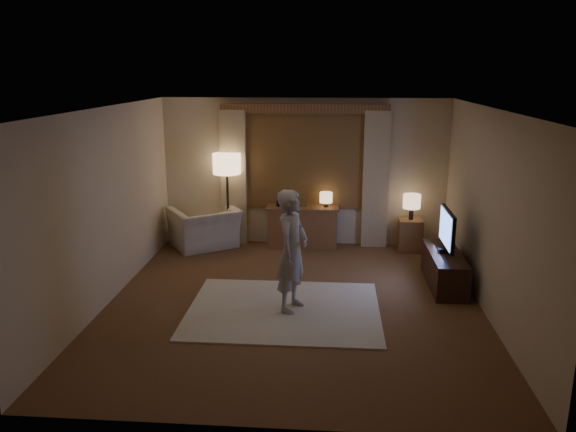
# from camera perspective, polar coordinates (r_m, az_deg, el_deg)

# --- Properties ---
(room) EXTENTS (5.04, 5.54, 2.64)m
(room) POSITION_cam_1_polar(r_m,az_deg,el_deg) (7.75, 0.84, 1.74)
(room) COLOR brown
(room) RESTS_ON ground
(rug) EXTENTS (2.50, 2.00, 0.02)m
(rug) POSITION_cam_1_polar(r_m,az_deg,el_deg) (7.47, -0.42, -9.49)
(rug) COLOR beige
(rug) RESTS_ON floor
(sideboard) EXTENTS (1.20, 0.40, 0.70)m
(sideboard) POSITION_cam_1_polar(r_m,az_deg,el_deg) (9.93, 1.52, -1.22)
(sideboard) COLOR brown
(sideboard) RESTS_ON floor
(picture_frame) EXTENTS (0.16, 0.02, 0.20)m
(picture_frame) POSITION_cam_1_polar(r_m,az_deg,el_deg) (9.82, 1.54, 1.31)
(picture_frame) COLOR brown
(picture_frame) RESTS_ON sideboard
(plant) EXTENTS (0.17, 0.13, 0.30)m
(plant) POSITION_cam_1_polar(r_m,az_deg,el_deg) (9.84, -0.79, 1.63)
(plant) COLOR #999999
(plant) RESTS_ON sideboard
(table_lamp_sideboard) EXTENTS (0.22, 0.22, 0.30)m
(table_lamp_sideboard) POSITION_cam_1_polar(r_m,az_deg,el_deg) (9.78, 3.88, 1.82)
(table_lamp_sideboard) COLOR black
(table_lamp_sideboard) RESTS_ON sideboard
(floor_lamp) EXTENTS (0.48, 0.48, 1.66)m
(floor_lamp) POSITION_cam_1_polar(r_m,az_deg,el_deg) (9.83, -6.23, 4.78)
(floor_lamp) COLOR black
(floor_lamp) RESTS_ON floor
(armchair) EXTENTS (1.44, 1.40, 0.71)m
(armchair) POSITION_cam_1_polar(r_m,az_deg,el_deg) (10.03, -8.47, -1.19)
(armchair) COLOR beige
(armchair) RESTS_ON floor
(side_table) EXTENTS (0.40, 0.40, 0.56)m
(side_table) POSITION_cam_1_polar(r_m,az_deg,el_deg) (9.99, 12.28, -1.89)
(side_table) COLOR brown
(side_table) RESTS_ON floor
(table_lamp_side) EXTENTS (0.30, 0.30, 0.44)m
(table_lamp_side) POSITION_cam_1_polar(r_m,az_deg,el_deg) (9.84, 12.47, 1.40)
(table_lamp_side) COLOR black
(table_lamp_side) RESTS_ON side_table
(tv_stand) EXTENTS (0.45, 1.40, 0.50)m
(tv_stand) POSITION_cam_1_polar(r_m,az_deg,el_deg) (8.53, 15.59, -5.20)
(tv_stand) COLOR black
(tv_stand) RESTS_ON floor
(tv) EXTENTS (0.21, 0.88, 0.63)m
(tv) POSITION_cam_1_polar(r_m,az_deg,el_deg) (8.35, 15.86, -1.32)
(tv) COLOR black
(tv) RESTS_ON tv_stand
(person) EXTENTS (0.55, 0.68, 1.60)m
(person) POSITION_cam_1_polar(r_m,az_deg,el_deg) (7.20, 0.42, -3.54)
(person) COLOR #B6AFA8
(person) RESTS_ON rug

